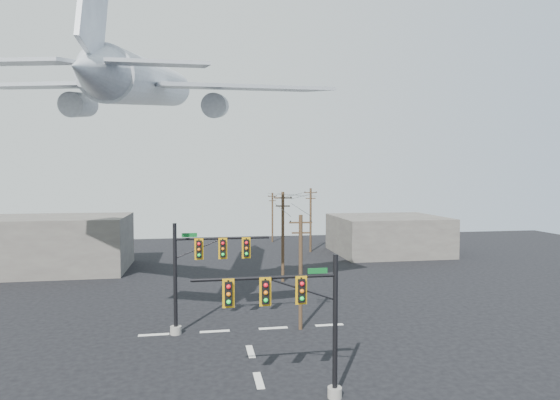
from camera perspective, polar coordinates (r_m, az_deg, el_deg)
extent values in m
cube|color=beige|center=(25.78, -2.61, -21.11)|extent=(0.40, 2.00, 0.01)
cube|color=beige|center=(29.45, -3.62, -17.95)|extent=(0.40, 2.00, 0.01)
cube|color=beige|center=(33.22, -15.13, -15.57)|extent=(2.00, 0.40, 0.01)
cube|color=beige|center=(33.09, -7.96, -15.57)|extent=(2.00, 0.40, 0.01)
cube|color=beige|center=(33.43, -0.83, -15.34)|extent=(2.00, 0.40, 0.01)
cube|color=beige|center=(34.24, 6.03, -14.91)|extent=(2.00, 0.40, 0.01)
cylinder|color=gray|center=(24.15, 6.69, -22.27)|extent=(0.69, 0.69, 0.49)
cylinder|color=black|center=(22.96, 6.74, -15.07)|extent=(0.24, 0.24, 6.86)
cylinder|color=black|center=(21.63, -1.86, -9.45)|extent=(6.69, 0.16, 0.16)
cylinder|color=black|center=(22.05, 2.53, -10.78)|extent=(3.54, 0.08, 0.08)
cube|color=black|center=(21.92, 2.61, -10.94)|extent=(0.33, 0.29, 1.08)
cube|color=#C38A0B|center=(21.94, 2.60, -10.93)|extent=(0.54, 0.04, 1.32)
sphere|color=red|center=(21.68, 2.71, -10.17)|extent=(0.20, 0.20, 0.20)
sphere|color=#DD5E0B|center=(21.76, 2.70, -11.05)|extent=(0.20, 0.20, 0.20)
sphere|color=#0CCC38|center=(21.85, 2.70, -11.92)|extent=(0.20, 0.20, 0.20)
cube|color=black|center=(21.63, -1.80, -11.13)|extent=(0.33, 0.29, 1.08)
cube|color=#C38A0B|center=(21.65, -1.81, -11.12)|extent=(0.54, 0.04, 1.32)
sphere|color=red|center=(21.39, -1.74, -10.35)|extent=(0.20, 0.20, 0.20)
sphere|color=#DD5E0B|center=(21.47, -1.74, -11.24)|extent=(0.20, 0.20, 0.20)
sphere|color=#0CCC38|center=(21.56, -1.74, -12.12)|extent=(0.20, 0.20, 0.20)
cube|color=black|center=(21.48, -6.31, -11.25)|extent=(0.33, 0.29, 1.08)
cube|color=#C38A0B|center=(21.50, -6.32, -11.24)|extent=(0.54, 0.04, 1.32)
sphere|color=red|center=(21.23, -6.29, -10.47)|extent=(0.20, 0.20, 0.20)
sphere|color=#DD5E0B|center=(21.32, -6.29, -11.36)|extent=(0.20, 0.20, 0.20)
sphere|color=#0CCC38|center=(21.40, -6.28, -12.25)|extent=(0.20, 0.20, 0.20)
cube|color=#0B501D|center=(21.99, 4.60, -8.60)|extent=(0.93, 0.04, 0.25)
cylinder|color=gray|center=(32.95, -12.58, -15.23)|extent=(0.74, 0.74, 0.53)
cylinder|color=black|center=(32.04, -12.66, -9.38)|extent=(0.25, 0.25, 7.40)
cylinder|color=black|center=(31.56, -7.01, -4.64)|extent=(6.26, 0.17, 0.17)
cylinder|color=black|center=(31.62, -9.85, -5.81)|extent=(3.38, 0.08, 0.08)
cube|color=black|center=(31.47, -9.85, -5.92)|extent=(0.36, 0.32, 1.16)
cube|color=#C38A0B|center=(31.49, -9.85, -5.91)|extent=(0.58, 0.04, 1.43)
sphere|color=red|center=(31.24, -9.86, -5.30)|extent=(0.21, 0.21, 0.21)
sphere|color=#DD5E0B|center=(31.29, -9.85, -5.97)|extent=(0.21, 0.21, 0.21)
sphere|color=#0CCC38|center=(31.35, -9.85, -6.63)|extent=(0.21, 0.21, 0.21)
cube|color=black|center=(31.50, -6.99, -5.88)|extent=(0.36, 0.32, 1.16)
cube|color=#C38A0B|center=(31.52, -6.99, -5.88)|extent=(0.58, 0.04, 1.43)
sphere|color=red|center=(31.27, -6.98, -5.26)|extent=(0.21, 0.21, 0.21)
sphere|color=#DD5E0B|center=(31.32, -6.98, -5.93)|extent=(0.21, 0.21, 0.21)
sphere|color=#0CCC38|center=(31.38, -6.97, -6.60)|extent=(0.21, 0.21, 0.21)
cube|color=black|center=(31.61, -4.14, -5.84)|extent=(0.36, 0.32, 1.16)
cube|color=#C38A0B|center=(31.63, -4.15, -5.83)|extent=(0.58, 0.04, 1.43)
sphere|color=red|center=(31.38, -4.11, -5.22)|extent=(0.21, 0.21, 0.21)
sphere|color=#DD5E0B|center=(31.43, -4.11, -5.89)|extent=(0.21, 0.21, 0.21)
sphere|color=#0CCC38|center=(31.49, -4.11, -6.55)|extent=(0.21, 0.21, 0.21)
cube|color=#0B501D|center=(31.44, -10.99, -4.22)|extent=(1.00, 0.04, 0.27)
cylinder|color=#49341F|center=(32.21, 2.53, -8.82)|extent=(0.26, 0.26, 7.87)
cube|color=#49341F|center=(31.68, 2.54, -2.77)|extent=(1.58, 0.21, 0.10)
cube|color=#49341F|center=(31.76, 2.54, -4.02)|extent=(1.23, 0.19, 0.10)
cylinder|color=black|center=(31.58, 1.28, -2.62)|extent=(0.09, 0.09, 0.10)
cylinder|color=black|center=(31.67, 2.54, -2.61)|extent=(0.09, 0.09, 0.10)
cylinder|color=black|center=(31.78, 3.79, -2.59)|extent=(0.09, 0.09, 0.10)
cylinder|color=#49341F|center=(46.22, 0.35, -4.52)|extent=(0.30, 0.30, 8.91)
cube|color=#49341F|center=(45.87, 0.35, 0.26)|extent=(1.77, 0.61, 0.12)
cube|color=#49341F|center=(45.91, 0.35, -0.74)|extent=(1.38, 0.50, 0.12)
cylinder|color=black|center=(45.95, -0.64, 0.39)|extent=(0.10, 0.10, 0.12)
cylinder|color=black|center=(45.86, 0.35, 0.38)|extent=(0.10, 0.10, 0.12)
cylinder|color=black|center=(45.79, 1.35, 0.38)|extent=(0.10, 0.10, 0.12)
cylinder|color=#49341F|center=(64.15, 3.75, -2.47)|extent=(0.30, 0.30, 8.75)
cube|color=#49341F|center=(63.90, 3.76, 0.91)|extent=(1.79, 0.18, 0.12)
cube|color=#49341F|center=(63.93, 3.76, 0.20)|extent=(1.40, 0.16, 0.12)
cylinder|color=black|center=(63.74, 3.06, 1.00)|extent=(0.10, 0.10, 0.12)
cylinder|color=black|center=(63.89, 3.76, 1.00)|extent=(0.10, 0.10, 0.12)
cylinder|color=black|center=(64.06, 4.46, 1.00)|extent=(0.10, 0.10, 0.12)
cylinder|color=#49341F|center=(73.61, -0.93, -2.13)|extent=(0.27, 0.27, 7.76)
cube|color=#49341F|center=(73.38, -0.93, 0.47)|extent=(1.54, 0.66, 0.11)
cube|color=#49341F|center=(73.42, -0.93, -0.09)|extent=(1.21, 0.53, 0.11)
cylinder|color=black|center=(73.03, -1.42, 0.53)|extent=(0.09, 0.09, 0.11)
cylinder|color=black|center=(73.38, -0.93, 0.54)|extent=(0.09, 0.09, 0.11)
cylinder|color=black|center=(73.73, -0.45, 0.55)|extent=(0.09, 0.09, 0.11)
cylinder|color=black|center=(38.62, 0.15, -1.06)|extent=(1.23, 14.31, 0.03)
cylinder|color=black|center=(54.70, 1.52, 0.58)|extent=(6.90, 17.00, 0.03)
cylinder|color=black|center=(68.45, 0.63, 0.63)|extent=(3.65, 10.36, 0.03)
cylinder|color=black|center=(38.91, 2.33, -1.03)|extent=(1.43, 14.31, 0.03)
cylinder|color=black|center=(55.03, 3.15, 0.59)|extent=(6.89, 17.00, 0.03)
cylinder|color=black|center=(68.73, 1.87, 0.64)|extent=(3.81, 10.36, 0.03)
cylinder|color=silver|center=(37.14, -15.76, 13.53)|extent=(5.70, 20.64, 5.97)
cone|color=silver|center=(49.21, -12.47, 12.98)|extent=(3.78, 5.24, 3.79)
cone|color=silver|center=(25.30, -22.22, 14.48)|extent=(3.46, 5.15, 3.47)
cube|color=silver|center=(38.05, -27.02, 12.31)|extent=(13.39, 10.71, 0.87)
cube|color=silver|center=(34.82, -4.42, 13.53)|extent=(13.74, 8.26, 0.87)
cylinder|color=silver|center=(37.99, -23.33, 10.62)|extent=(2.21, 3.61, 2.23)
cylinder|color=silver|center=(35.76, -7.87, 11.33)|extent=(2.21, 3.61, 2.23)
cube|color=silver|center=(26.73, -21.83, 20.78)|extent=(0.81, 4.52, 5.71)
cube|color=silver|center=(27.05, -28.48, 14.60)|extent=(5.46, 3.92, 0.48)
cube|color=silver|center=(25.03, -14.66, 15.84)|extent=(5.25, 2.87, 0.48)
cube|color=#646058|center=(57.48, -27.02, -4.83)|extent=(18.00, 10.00, 6.00)
cube|color=#646058|center=(64.85, 12.99, -4.15)|extent=(14.00, 12.00, 5.00)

